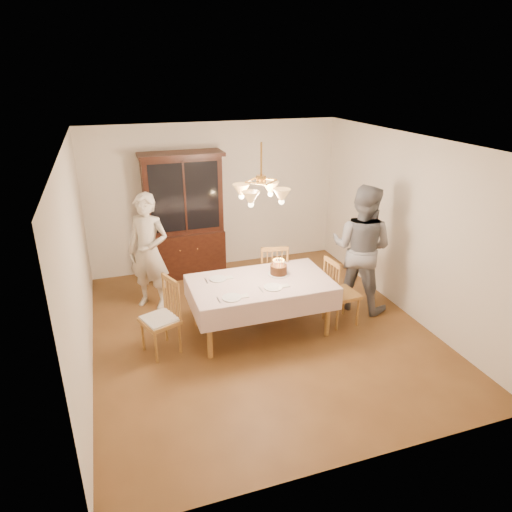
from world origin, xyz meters
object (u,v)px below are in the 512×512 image
object	(u,v)px
dining_table	(261,286)
birthday_cake	(279,270)
china_hutch	(184,218)
chair_far_side	(273,277)
elderly_woman	(149,252)

from	to	relation	value
dining_table	birthday_cake	world-z (taller)	birthday_cake
china_hutch	chair_far_side	xyz separation A→B (m)	(1.06, -1.53, -0.60)
dining_table	china_hutch	bearing A→B (deg)	105.25
chair_far_side	birthday_cake	size ratio (longest dim) A/B	3.33
china_hutch	chair_far_side	world-z (taller)	china_hutch
chair_far_side	elderly_woman	distance (m)	1.91
dining_table	chair_far_side	distance (m)	0.88
china_hutch	elderly_woman	distance (m)	1.27
chair_far_side	birthday_cake	world-z (taller)	chair_far_side
dining_table	china_hutch	xyz separation A→B (m)	(-0.61, 2.25, 0.36)
chair_far_side	dining_table	bearing A→B (deg)	-121.70
elderly_woman	china_hutch	bearing A→B (deg)	89.16
chair_far_side	elderly_woman	bearing A→B (deg)	164.20
china_hutch	elderly_woman	size ratio (longest dim) A/B	1.21
china_hutch	birthday_cake	xyz separation A→B (m)	(0.92, -2.12, -0.21)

